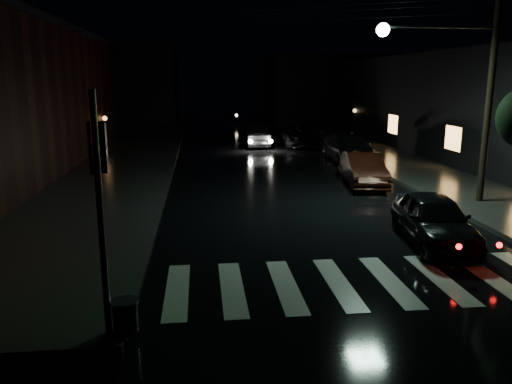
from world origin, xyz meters
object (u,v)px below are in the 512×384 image
object	(u,v)px
parked_car_b	(363,169)
parked_car_c	(348,148)
parked_car_d	(299,136)
parked_car_a	(434,219)
oncoming_car	(254,136)

from	to	relation	value
parked_car_b	parked_car_c	xyz separation A→B (m)	(1.25, 6.45, 0.06)
parked_car_b	parked_car_d	bearing A→B (deg)	98.70
parked_car_b	parked_car_c	world-z (taller)	parked_car_c
parked_car_a	parked_car_c	distance (m)	14.36
parked_car_a	parked_car_c	bearing A→B (deg)	90.28
parked_car_c	oncoming_car	size ratio (longest dim) A/B	1.20
parked_car_c	parked_car_d	world-z (taller)	parked_car_c
parked_car_a	oncoming_car	size ratio (longest dim) A/B	0.94
parked_car_a	oncoming_car	xyz separation A→B (m)	(-2.76, 21.00, 0.02)
parked_car_c	oncoming_car	bearing A→B (deg)	123.45
parked_car_c	oncoming_car	world-z (taller)	parked_car_c
parked_car_a	parked_car_b	distance (m)	7.81
parked_car_b	oncoming_car	xyz separation A→B (m)	(-3.31, 13.21, 0.02)
parked_car_c	parked_car_a	bearing A→B (deg)	-97.79
parked_car_b	oncoming_car	size ratio (longest dim) A/B	0.97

